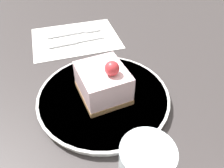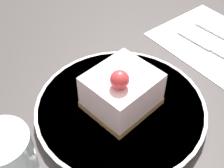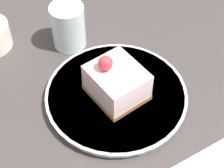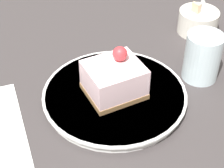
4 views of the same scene
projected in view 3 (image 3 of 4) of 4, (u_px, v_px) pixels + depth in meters
name	position (u px, v px, depth m)	size (l,w,h in m)	color
ground_plane	(124.00, 110.00, 0.69)	(4.00, 4.00, 0.00)	#383333
plate	(116.00, 96.00, 0.70)	(0.26, 0.26, 0.02)	silver
cake_slice	(116.00, 82.00, 0.67)	(0.11, 0.10, 0.09)	olive
drinking_glass	(68.00, 26.00, 0.77)	(0.07, 0.07, 0.10)	silver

